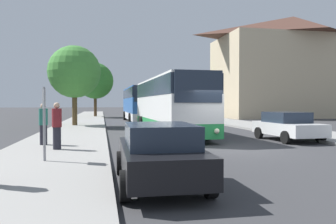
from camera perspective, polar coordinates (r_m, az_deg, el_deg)
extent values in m
plane|color=#38383A|center=(14.01, 10.69, -6.32)|extent=(300.00, 300.00, 0.00)
cube|color=gray|center=(13.10, -19.18, -6.60)|extent=(4.00, 120.00, 0.15)
cube|color=#C6B28E|center=(48.51, 20.95, 5.50)|extent=(20.46, 10.36, 10.73)
pyramid|color=#513328|center=(49.49, 21.02, 13.52)|extent=(20.46, 10.36, 3.11)
cube|color=#238942|center=(20.09, 0.25, -2.14)|extent=(2.74, 11.38, 0.70)
cube|color=silver|center=(20.05, 0.25, 0.80)|extent=(2.74, 11.38, 1.36)
cube|color=#232D3D|center=(20.07, 0.25, 4.10)|extent=(2.76, 11.15, 0.95)
cube|color=silver|center=(20.10, 0.25, 5.62)|extent=(2.68, 11.15, 0.12)
cube|color=#232D3D|center=(14.59, 5.35, 4.47)|extent=(2.21, 0.12, 1.45)
sphere|color=#F4EAC1|center=(14.36, 2.09, -3.46)|extent=(0.24, 0.24, 0.24)
sphere|color=#F4EAC1|center=(14.89, 8.50, -3.30)|extent=(0.24, 0.24, 0.24)
cylinder|color=black|center=(16.53, -1.22, -3.36)|extent=(0.33, 1.01, 1.00)
cylinder|color=black|center=(17.19, 6.83, -3.18)|extent=(0.33, 1.01, 1.00)
cylinder|color=black|center=(23.20, -4.61, -1.96)|extent=(0.33, 1.01, 1.00)
cylinder|color=black|center=(23.68, 1.28, -1.89)|extent=(0.33, 1.01, 1.00)
cube|color=silver|center=(34.54, -5.01, -0.62)|extent=(2.61, 11.41, 0.70)
cube|color=#285BA8|center=(34.52, -5.01, 1.19)|extent=(2.61, 11.41, 1.48)
cube|color=#232D3D|center=(34.54, -5.02, 3.20)|extent=(2.64, 11.19, 0.95)
cube|color=#285BA8|center=(34.56, -5.02, 4.09)|extent=(2.56, 11.19, 0.12)
cube|color=#232D3D|center=(28.85, -3.67, 3.24)|extent=(2.29, 0.07, 1.45)
sphere|color=#F4EAC1|center=(28.73, -5.41, -0.98)|extent=(0.24, 0.24, 0.24)
sphere|color=#F4EAC1|center=(28.99, -1.91, -0.95)|extent=(0.24, 0.24, 0.24)
cylinder|color=black|center=(31.02, -6.59, -1.09)|extent=(0.31, 1.00, 1.00)
cylinder|color=black|center=(31.35, -1.96, -1.06)|extent=(0.31, 1.00, 1.00)
cylinder|color=black|center=(37.83, -7.54, -0.63)|extent=(0.31, 1.00, 1.00)
cylinder|color=black|center=(38.10, -3.72, -0.60)|extent=(0.31, 1.00, 1.00)
cube|color=black|center=(7.75, -1.58, -8.07)|extent=(1.80, 4.13, 0.61)
cube|color=#232D3D|center=(7.52, -1.40, -4.06)|extent=(1.55, 2.16, 0.51)
cylinder|color=black|center=(8.97, -8.27, -8.74)|extent=(0.21, 0.62, 0.62)
cylinder|color=black|center=(9.19, 2.55, -8.48)|extent=(0.21, 0.62, 0.62)
cylinder|color=black|center=(6.49, -7.51, -12.71)|extent=(0.21, 0.62, 0.62)
cylinder|color=black|center=(6.79, 7.38, -12.09)|extent=(0.21, 0.62, 0.62)
cube|color=silver|center=(17.82, 20.16, -2.73)|extent=(2.11, 4.02, 0.61)
cube|color=#232D3D|center=(17.92, 19.89, -0.86)|extent=(1.78, 2.13, 0.54)
cylinder|color=black|center=(17.45, 25.02, -3.87)|extent=(0.23, 0.63, 0.62)
cylinder|color=black|center=(16.31, 19.80, -4.19)|extent=(0.23, 0.63, 0.62)
cylinder|color=black|center=(19.39, 20.44, -3.30)|extent=(0.23, 0.63, 0.62)
cylinder|color=black|center=(18.37, 15.53, -3.52)|extent=(0.23, 0.63, 0.62)
cube|color=#233D9E|center=(42.49, 1.07, -0.26)|extent=(2.10, 3.98, 0.56)
cube|color=#232D3D|center=(42.63, 1.02, 0.47)|extent=(1.79, 2.10, 0.53)
cylinder|color=black|center=(41.60, 2.79, -0.69)|extent=(0.23, 0.63, 0.62)
cylinder|color=black|center=(41.09, 0.21, -0.71)|extent=(0.23, 0.63, 0.62)
cylinder|color=black|center=(43.93, 1.88, -0.57)|extent=(0.23, 0.63, 0.62)
cylinder|color=black|center=(43.44, -0.57, -0.59)|extent=(0.23, 0.63, 0.62)
cylinder|color=gray|center=(10.64, -20.74, -1.96)|extent=(0.08, 0.08, 2.25)
cube|color=silver|center=(10.62, -20.78, 2.22)|extent=(0.03, 0.45, 0.60)
cylinder|color=#23232D|center=(14.87, -20.86, -3.74)|extent=(0.30, 0.30, 0.84)
cylinder|color=#236656|center=(14.82, -20.89, -0.79)|extent=(0.36, 0.36, 0.70)
sphere|color=tan|center=(14.81, -20.91, 1.00)|extent=(0.23, 0.23, 0.23)
cylinder|color=#23232D|center=(13.21, -18.77, -4.34)|extent=(0.30, 0.30, 0.85)
cylinder|color=maroon|center=(13.16, -18.80, -0.96)|extent=(0.36, 0.36, 0.71)
sphere|color=tan|center=(13.14, -18.81, 1.09)|extent=(0.23, 0.23, 0.23)
cylinder|color=#513D23|center=(27.41, -15.94, 0.63)|extent=(0.40, 0.40, 2.72)
sphere|color=#428938|center=(27.52, -15.99, 6.74)|extent=(4.19, 4.19, 4.19)
cylinder|color=#47331E|center=(45.59, -12.54, 1.15)|extent=(0.40, 0.40, 2.99)
sphere|color=#2D7028|center=(45.69, -12.57, 5.33)|extent=(4.90, 4.90, 4.90)
cylinder|color=#47331E|center=(48.04, 2.19, 1.08)|extent=(0.40, 0.40, 2.79)
sphere|color=#387F33|center=(48.11, 2.20, 4.61)|extent=(4.18, 4.18, 4.18)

